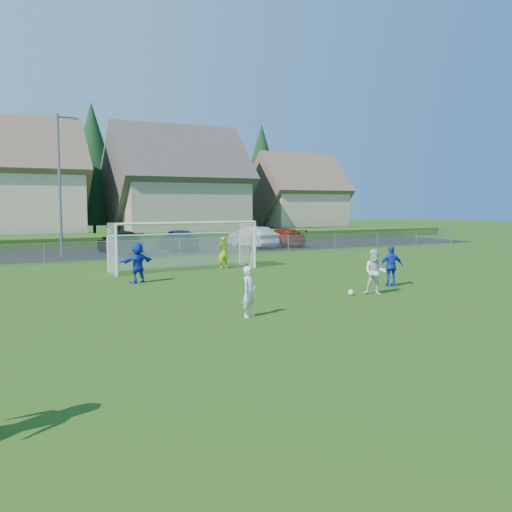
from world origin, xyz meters
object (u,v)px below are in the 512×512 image
object	(u,v)px
player_white_b	(375,272)
goalkeeper	(223,253)
player_blue_a	(391,266)
car_g	(282,237)
car_e	(178,239)
player_blue_b	(138,263)
car_f	(253,237)
soccer_ball	(351,293)
car_d	(120,242)
player_white_a	(249,292)
soccer_goal	(183,238)

from	to	relation	value
player_white_b	goalkeeper	world-z (taller)	player_white_b
player_white_b	player_blue_a	size ratio (longest dim) A/B	1.03
car_g	car_e	bearing A→B (deg)	-0.43
player_blue_b	player_blue_a	bearing A→B (deg)	130.23
player_blue_a	car_f	bearing A→B (deg)	-78.84
soccer_ball	player_blue_b	distance (m)	9.22
car_d	car_f	distance (m)	10.26
soccer_ball	car_g	bearing A→B (deg)	65.56
player_white_a	player_blue_b	xyz separation A→B (m)	(-1.02, 8.46, 0.10)
car_g	player_white_b	bearing A→B (deg)	69.40
player_white_a	player_blue_a	bearing A→B (deg)	-14.05
soccer_ball	goalkeeper	xyz separation A→B (m)	(-0.73, 9.83, 0.73)
player_blue_a	car_g	xyz separation A→B (m)	(6.79, 20.17, -0.13)
player_blue_a	soccer_ball	bearing A→B (deg)	41.85
player_white_a	car_d	bearing A→B (deg)	53.58
player_white_b	car_e	distance (m)	21.73
player_blue_a	player_blue_b	size ratio (longest dim) A/B	0.96
goalkeeper	soccer_ball	bearing A→B (deg)	93.47
player_white_b	car_f	xyz separation A→B (m)	(5.95, 21.27, -0.05)
player_white_a	car_d	distance (m)	22.51
soccer_ball	player_blue_a	bearing A→B (deg)	19.35
soccer_ball	car_d	size ratio (longest dim) A/B	0.04
car_g	soccer_goal	size ratio (longest dim) A/B	0.66
player_blue_b	car_d	size ratio (longest dim) A/B	0.32
player_blue_b	car_g	world-z (taller)	player_blue_b
soccer_ball	car_f	size ratio (longest dim) A/B	0.05
player_white_b	car_g	world-z (taller)	player_white_b
player_blue_b	car_g	distance (m)	21.25
soccer_ball	car_d	bearing A→B (deg)	99.29
player_blue_b	car_d	world-z (taller)	player_blue_b
player_blue_b	soccer_ball	bearing A→B (deg)	115.19
car_e	soccer_ball	bearing A→B (deg)	89.34
goalkeeper	player_white_a	bearing A→B (deg)	68.37
car_e	car_d	bearing A→B (deg)	9.81
player_white_a	car_d	xyz separation A→B (m)	(1.67, 22.45, 0.01)
player_blue_a	player_white_b	bearing A→B (deg)	55.68
car_g	soccer_goal	world-z (taller)	soccer_goal
player_white_a	car_g	xyz separation A→B (m)	(14.70, 22.76, -0.06)
player_blue_a	car_d	distance (m)	20.82
player_white_a	car_g	size ratio (longest dim) A/B	0.32
player_white_a	soccer_goal	world-z (taller)	soccer_goal
car_e	car_g	size ratio (longest dim) A/B	0.96
car_d	car_e	xyz separation A→B (m)	(4.37, 0.61, 0.02)
car_f	soccer_goal	world-z (taller)	soccer_goal
soccer_ball	car_f	world-z (taller)	car_f
soccer_ball	car_d	world-z (taller)	car_d
player_blue_b	goalkeeper	bearing A→B (deg)	-167.61
player_blue_b	car_f	distance (m)	19.17
player_blue_a	goalkeeper	world-z (taller)	goalkeeper
goalkeeper	car_f	distance (m)	13.50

